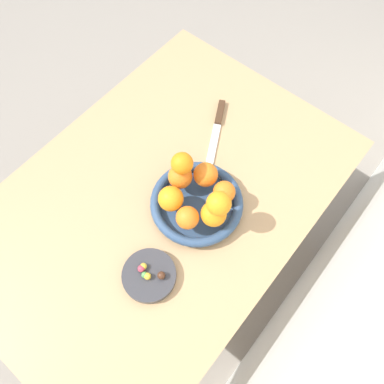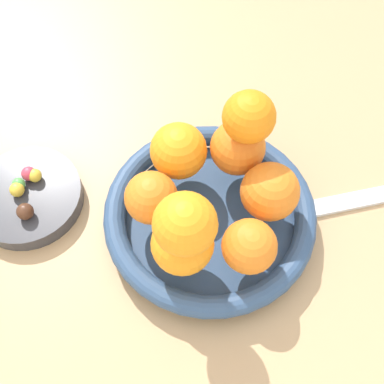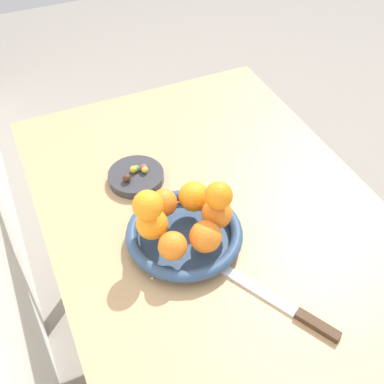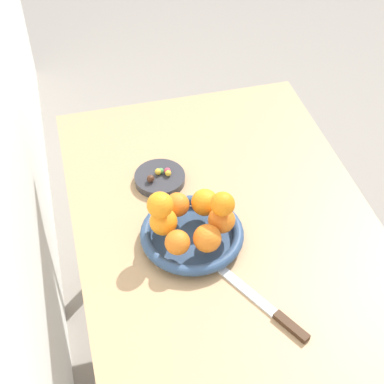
# 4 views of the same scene
# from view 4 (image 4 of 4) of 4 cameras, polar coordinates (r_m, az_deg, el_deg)

# --- Properties ---
(ground_plane) EXTENTS (6.00, 6.00, 0.00)m
(ground_plane) POSITION_cam_4_polar(r_m,az_deg,el_deg) (2.10, 2.44, -16.60)
(ground_plane) COLOR gray
(dining_table) EXTENTS (1.10, 0.76, 0.74)m
(dining_table) POSITION_cam_4_polar(r_m,az_deg,el_deg) (1.56, 3.16, -5.06)
(dining_table) COLOR tan
(dining_table) RESTS_ON ground_plane
(fruit_bowl) EXTENTS (0.25, 0.25, 0.04)m
(fruit_bowl) POSITION_cam_4_polar(r_m,az_deg,el_deg) (1.44, -0.01, -4.20)
(fruit_bowl) COLOR navy
(fruit_bowl) RESTS_ON dining_table
(candy_dish) EXTENTS (0.14, 0.14, 0.02)m
(candy_dish) POSITION_cam_4_polar(r_m,az_deg,el_deg) (1.59, -3.14, 1.32)
(candy_dish) COLOR #333338
(candy_dish) RESTS_ON dining_table
(orange_0) EXTENTS (0.06, 0.06, 0.06)m
(orange_0) POSITION_cam_4_polar(r_m,az_deg,el_deg) (1.44, -1.44, -1.24)
(orange_0) COLOR orange
(orange_0) RESTS_ON fruit_bowl
(orange_1) EXTENTS (0.07, 0.07, 0.07)m
(orange_1) POSITION_cam_4_polar(r_m,az_deg,el_deg) (1.40, -2.78, -2.89)
(orange_1) COLOR orange
(orange_1) RESTS_ON fruit_bowl
(orange_2) EXTENTS (0.06, 0.06, 0.06)m
(orange_2) POSITION_cam_4_polar(r_m,az_deg,el_deg) (1.36, -1.42, -4.91)
(orange_2) COLOR orange
(orange_2) RESTS_ON fruit_bowl
(orange_3) EXTENTS (0.07, 0.07, 0.07)m
(orange_3) POSITION_cam_4_polar(r_m,az_deg,el_deg) (1.36, 1.49, -4.51)
(orange_3) COLOR orange
(orange_3) RESTS_ON fruit_bowl
(orange_4) EXTENTS (0.07, 0.07, 0.07)m
(orange_4) POSITION_cam_4_polar(r_m,az_deg,el_deg) (1.40, 2.89, -2.71)
(orange_4) COLOR orange
(orange_4) RESTS_ON fruit_bowl
(orange_5) EXTENTS (0.07, 0.07, 0.07)m
(orange_5) POSITION_cam_4_polar(r_m,az_deg,el_deg) (1.44, 1.25, -1.01)
(orange_5) COLOR orange
(orange_5) RESTS_ON fruit_bowl
(orange_6) EXTENTS (0.06, 0.06, 0.06)m
(orange_6) POSITION_cam_4_polar(r_m,az_deg,el_deg) (1.34, -3.12, -1.26)
(orange_6) COLOR orange
(orange_6) RESTS_ON orange_1
(orange_7) EXTENTS (0.06, 0.06, 0.06)m
(orange_7) POSITION_cam_4_polar(r_m,az_deg,el_deg) (1.35, 2.98, -1.18)
(orange_7) COLOR orange
(orange_7) RESTS_ON orange_4
(candy_ball_0) EXTENTS (0.02, 0.02, 0.02)m
(candy_ball_0) POSITION_cam_4_polar(r_m,az_deg,el_deg) (1.58, -2.40, 2.04)
(candy_ball_0) COLOR #C6384C
(candy_ball_0) RESTS_ON candy_dish
(candy_ball_1) EXTENTS (0.02, 0.02, 0.02)m
(candy_ball_1) POSITION_cam_4_polar(r_m,az_deg,el_deg) (1.58, -2.34, 1.84)
(candy_ball_1) COLOR gold
(candy_ball_1) RESTS_ON candy_dish
(candy_ball_2) EXTENTS (0.02, 0.02, 0.02)m
(candy_ball_2) POSITION_cam_4_polar(r_m,az_deg,el_deg) (1.56, -4.04, 1.30)
(candy_ball_2) COLOR #472819
(candy_ball_2) RESTS_ON candy_dish
(candy_ball_3) EXTENTS (0.02, 0.02, 0.02)m
(candy_ball_3) POSITION_cam_4_polar(r_m,az_deg,el_deg) (1.58, -3.31, 1.98)
(candy_ball_3) COLOR gold
(candy_ball_3) RESTS_ON candy_dish
(candy_ball_4) EXTENTS (0.02, 0.02, 0.02)m
(candy_ball_4) POSITION_cam_4_polar(r_m,az_deg,el_deg) (1.59, -3.03, 2.05)
(candy_ball_4) COLOR #4C9947
(candy_ball_4) RESTS_ON candy_dish
(knife) EXTENTS (0.24, 0.14, 0.01)m
(knife) POSITION_cam_4_polar(r_m,az_deg,el_deg) (1.34, 7.57, -11.22)
(knife) COLOR #3F2819
(knife) RESTS_ON dining_table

